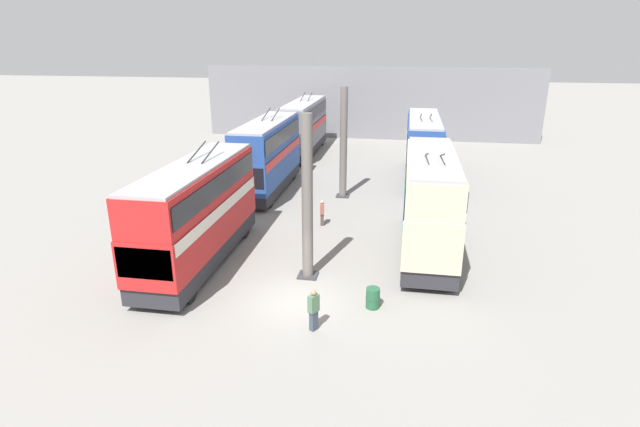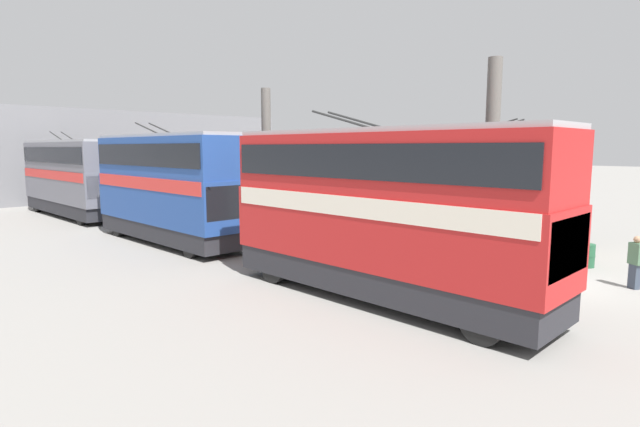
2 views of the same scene
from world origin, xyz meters
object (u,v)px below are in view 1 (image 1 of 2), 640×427
(bus_left_near, at_px, (430,198))
(bus_right_far, at_px, (304,124))
(person_aisle_foreground, at_px, (314,309))
(oil_drum, at_px, (373,298))
(bus_left_far, at_px, (423,145))
(bus_right_near, at_px, (197,208))
(person_aisle_midway, at_px, (322,212))
(bus_right_mid, at_px, (267,152))

(bus_left_near, relative_size, bus_right_far, 0.84)
(bus_left_near, bearing_deg, person_aisle_foreground, 151.84)
(oil_drum, bearing_deg, bus_left_far, -6.43)
(bus_right_near, bearing_deg, person_aisle_foreground, -127.11)
(oil_drum, bearing_deg, person_aisle_midway, 21.78)
(person_aisle_foreground, bearing_deg, bus_right_near, -4.14)
(bus_left_near, xyz_separation_m, bus_right_near, (-3.21, 10.90, -0.08))
(person_aisle_midway, bearing_deg, bus_left_near, -36.60)
(bus_left_far, relative_size, person_aisle_foreground, 6.40)
(person_aisle_midway, relative_size, oil_drum, 1.78)
(bus_right_near, distance_m, person_aisle_midway, 8.18)
(bus_left_far, xyz_separation_m, bus_right_mid, (-5.02, 10.90, 0.10))
(person_aisle_midway, height_order, person_aisle_foreground, person_aisle_foreground)
(bus_right_mid, xyz_separation_m, oil_drum, (-15.32, -8.61, -2.42))
(bus_left_near, xyz_separation_m, bus_right_far, (21.94, 10.90, -0.12))
(person_aisle_midway, distance_m, oil_drum, 9.78)
(person_aisle_foreground, bearing_deg, oil_drum, -102.55)
(person_aisle_midway, height_order, oil_drum, person_aisle_midway)
(bus_left_near, xyz_separation_m, bus_left_far, (14.22, -0.00, -0.15))
(bus_right_near, bearing_deg, bus_left_near, -73.59)
(person_aisle_foreground, bearing_deg, bus_left_near, -85.19)
(bus_left_far, height_order, bus_right_far, bus_right_far)
(bus_left_near, height_order, bus_right_near, bus_left_near)
(bus_right_mid, height_order, oil_drum, bus_right_mid)
(bus_right_near, relative_size, person_aisle_midway, 6.70)
(bus_left_far, distance_m, person_aisle_foreground, 22.87)
(bus_right_mid, bearing_deg, bus_left_near, -130.18)
(oil_drum, bearing_deg, person_aisle_foreground, 134.48)
(bus_right_mid, bearing_deg, person_aisle_midway, -141.44)
(bus_right_near, relative_size, bus_right_mid, 1.03)
(bus_right_far, height_order, person_aisle_midway, bus_right_far)
(bus_right_mid, xyz_separation_m, person_aisle_foreground, (-17.36, -6.54, -1.96))
(oil_drum, bearing_deg, bus_left_near, -20.54)
(bus_left_near, height_order, bus_left_far, bus_left_near)
(bus_left_near, xyz_separation_m, person_aisle_foreground, (-8.15, 4.36, -2.01))
(bus_left_near, xyz_separation_m, oil_drum, (-6.12, 2.29, -2.47))
(bus_right_near, height_order, bus_right_far, bus_right_near)
(bus_right_mid, distance_m, person_aisle_foreground, 18.65)
(bus_right_far, bearing_deg, oil_drum, -162.94)
(bus_right_near, xyz_separation_m, person_aisle_foreground, (-4.94, -6.54, -1.93))
(bus_left_near, xyz_separation_m, bus_right_mid, (9.20, 10.90, -0.05))
(bus_left_far, distance_m, bus_right_mid, 12.00)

